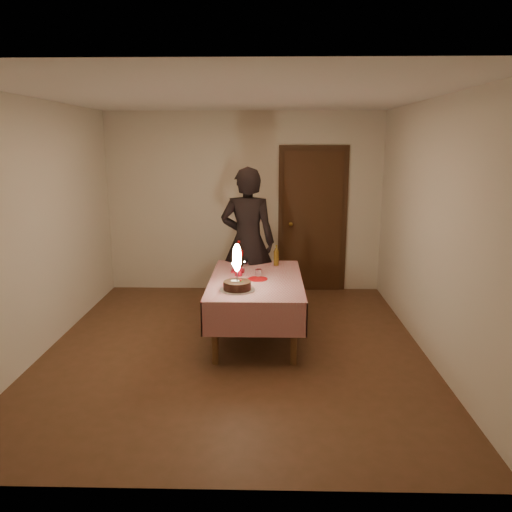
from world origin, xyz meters
name	(u,v)px	position (x,y,z in m)	size (l,w,h in m)	color
ground	(235,348)	(0.00, 0.00, 0.00)	(4.00, 4.50, 0.01)	brown
room_shell	(237,194)	(0.03, 0.08, 1.65)	(4.04, 4.54, 2.62)	beige
dining_table	(256,286)	(0.22, 0.35, 0.59)	(1.02, 1.72, 0.68)	brown
birthday_cake	(237,279)	(0.04, -0.10, 0.80)	(0.36, 0.36, 0.49)	white
red_plate	(258,279)	(0.24, 0.31, 0.69)	(0.22, 0.22, 0.01)	red
red_cup	(238,272)	(0.02, 0.45, 0.73)	(0.08, 0.08, 0.10)	#B60C1D
clear_cup	(258,273)	(0.24, 0.40, 0.73)	(0.07, 0.07, 0.09)	white
napkin_stack	(238,271)	(0.00, 0.64, 0.69)	(0.15, 0.15, 0.02)	#A51220
cola_bottle	(239,254)	(0.00, 0.90, 0.84)	(0.10, 0.10, 0.32)	black
amber_bottle_right	(276,256)	(0.45, 0.95, 0.80)	(0.06, 0.06, 0.25)	#563B0E
photographer	(248,242)	(0.09, 1.15, 0.94)	(0.73, 0.52, 1.88)	black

